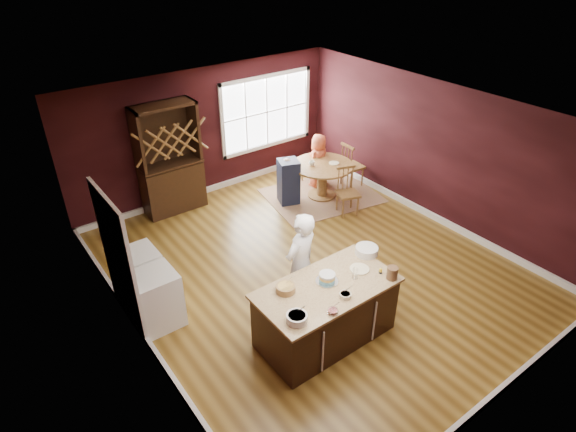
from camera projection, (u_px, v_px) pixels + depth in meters
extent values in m
plane|color=olive|center=(311.00, 267.00, 8.32)|extent=(7.00, 7.00, 0.00)
plane|color=white|center=(315.00, 117.00, 6.92)|extent=(7.00, 7.00, 0.00)
plane|color=black|center=(207.00, 133.00, 10.02)|extent=(6.00, 0.00, 6.00)
plane|color=black|center=(516.00, 325.00, 5.22)|extent=(6.00, 0.00, 6.00)
plane|color=black|center=(129.00, 268.00, 6.09)|extent=(0.00, 7.00, 7.00)
plane|color=black|center=(435.00, 153.00, 9.15)|extent=(0.00, 7.00, 7.00)
cube|color=black|center=(326.00, 315.00, 6.70)|extent=(1.87, 0.94, 0.83)
cube|color=beige|center=(327.00, 288.00, 6.45)|extent=(1.95, 1.02, 0.04)
cylinder|color=#985128|center=(322.00, 195.00, 10.48)|extent=(0.61, 0.61, 0.04)
cylinder|color=#985128|center=(322.00, 181.00, 10.30)|extent=(0.22, 0.22, 0.67)
cylinder|color=#985128|center=(323.00, 165.00, 10.11)|extent=(1.30, 1.30, 0.04)
imported|color=white|center=(301.00, 264.00, 7.00)|extent=(0.69, 0.54, 1.67)
cylinder|color=white|center=(297.00, 318.00, 5.85)|extent=(0.27, 0.27, 0.10)
cylinder|color=olive|center=(286.00, 288.00, 6.33)|extent=(0.26, 0.26, 0.10)
cylinder|color=silver|center=(333.00, 311.00, 5.98)|extent=(0.14, 0.14, 0.05)
cylinder|color=beige|center=(345.00, 295.00, 6.24)|extent=(0.16, 0.16, 0.06)
cylinder|color=white|center=(355.00, 273.00, 6.55)|extent=(0.08, 0.08, 0.16)
cylinder|color=beige|center=(359.00, 269.00, 6.74)|extent=(0.28, 0.28, 0.02)
cylinder|color=silver|center=(367.00, 250.00, 7.05)|extent=(0.33, 0.33, 0.11)
cylinder|color=#453021|center=(392.00, 273.00, 6.54)|extent=(0.15, 0.15, 0.18)
cube|color=brown|center=(322.00, 195.00, 10.48)|extent=(2.57, 2.15, 0.01)
imported|color=#C85231|center=(318.00, 161.00, 10.59)|extent=(0.68, 0.53, 1.22)
cylinder|color=beige|center=(334.00, 163.00, 10.14)|extent=(0.22, 0.22, 0.02)
imported|color=silver|center=(312.00, 163.00, 10.03)|extent=(0.14, 0.14, 0.10)
cube|color=black|center=(169.00, 159.00, 9.44)|extent=(1.22, 0.51, 2.24)
cube|color=white|center=(157.00, 299.00, 6.93)|extent=(0.61, 0.59, 0.89)
cube|color=white|center=(140.00, 277.00, 7.37)|extent=(0.61, 0.59, 0.89)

